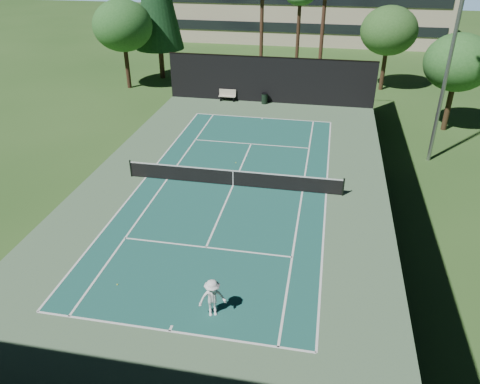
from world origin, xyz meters
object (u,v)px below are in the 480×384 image
(tennis_ball_a, at_px, (117,284))
(park_bench, at_px, (227,95))
(player, at_px, (212,298))
(trash_bin, at_px, (265,98))
(tennis_ball_c, at_px, (274,175))
(tennis_ball_b, at_px, (236,163))
(tennis_net, at_px, (233,177))
(tennis_ball_d, at_px, (190,149))

(tennis_ball_a, bearing_deg, park_bench, 91.61)
(player, distance_m, trash_bin, 26.35)
(tennis_ball_a, bearing_deg, tennis_ball_c, 65.67)
(tennis_ball_b, xyz_separation_m, tennis_ball_c, (2.65, -1.27, -0.00))
(tennis_ball_c, xyz_separation_m, trash_bin, (-2.58, 13.76, 0.45))
(tennis_ball_a, distance_m, park_bench, 25.53)
(tennis_net, height_order, tennis_ball_b, tennis_net)
(tennis_net, xyz_separation_m, tennis_ball_a, (-3.03, -9.75, -0.53))
(park_bench, distance_m, trash_bin, 3.38)
(player, distance_m, park_bench, 26.95)
(tennis_ball_c, bearing_deg, tennis_net, -140.27)
(tennis_ball_a, height_order, tennis_ball_c, tennis_ball_a)
(player, xyz_separation_m, trash_bin, (-1.77, 26.28, -0.36))
(tennis_ball_b, height_order, park_bench, park_bench)
(tennis_ball_d, bearing_deg, tennis_net, -49.28)
(tennis_ball_a, bearing_deg, tennis_ball_b, 78.62)
(tennis_ball_b, relative_size, tennis_ball_c, 1.07)
(player, relative_size, tennis_ball_b, 25.70)
(tennis_ball_a, xyz_separation_m, tennis_ball_b, (2.59, 12.85, 0.00))
(player, distance_m, tennis_ball_c, 12.58)
(trash_bin, bearing_deg, park_bench, 177.17)
(player, relative_size, tennis_ball_c, 27.42)
(tennis_ball_c, bearing_deg, park_bench, 113.16)
(tennis_ball_b, bearing_deg, tennis_ball_d, 156.20)
(tennis_ball_a, xyz_separation_m, trash_bin, (2.66, 25.35, 0.45))
(tennis_ball_d, height_order, park_bench, park_bench)
(tennis_ball_d, relative_size, trash_bin, 0.07)
(tennis_ball_a, distance_m, trash_bin, 25.49)
(park_bench, height_order, trash_bin, park_bench)
(tennis_ball_d, bearing_deg, trash_bin, 71.47)
(player, height_order, park_bench, player)
(tennis_ball_a, relative_size, trash_bin, 0.07)
(tennis_ball_d, bearing_deg, tennis_ball_b, -23.80)
(tennis_ball_b, xyz_separation_m, trash_bin, (0.07, 12.49, 0.45))
(park_bench, bearing_deg, tennis_net, -76.61)
(tennis_ball_a, relative_size, tennis_ball_c, 1.02)
(tennis_ball_d, xyz_separation_m, trash_bin, (3.66, 10.91, 0.45))
(tennis_net, distance_m, park_bench, 16.20)
(tennis_ball_a, bearing_deg, tennis_ball_d, 93.95)
(tennis_net, distance_m, tennis_ball_a, 10.23)
(tennis_ball_c, height_order, tennis_ball_d, tennis_ball_d)
(tennis_ball_a, bearing_deg, tennis_net, 72.72)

